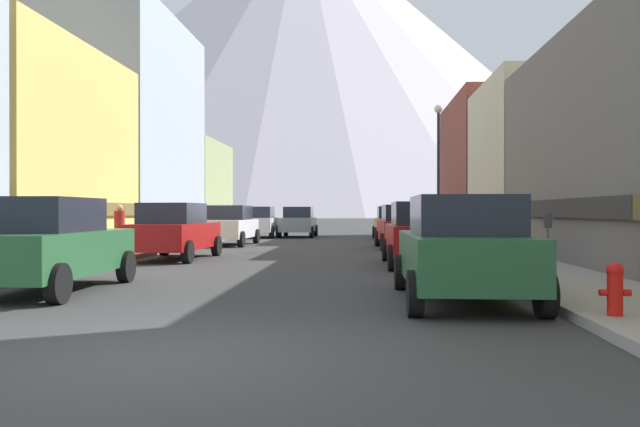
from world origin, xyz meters
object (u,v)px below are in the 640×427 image
object	(u,v)px
car_left_3	(259,222)
car_right_2	(403,227)
streetlamp_right	(438,153)
car_left_1	(174,231)
car_driving_0	(298,222)
fire_hydrant_near	(615,287)
car_right_3	(393,223)
parking_meter_near	(548,237)
car_left_2	(229,225)
car_right_1	(422,234)
pedestrian_0	(119,229)
car_right_0	(462,249)
car_left_0	(47,244)

from	to	relation	value
car_left_3	car_right_2	size ratio (longest dim) A/B	0.99
streetlamp_right	car_left_1	bearing A→B (deg)	-141.31
car_left_3	streetlamp_right	size ratio (longest dim) A/B	0.76
car_driving_0	fire_hydrant_near	size ratio (longest dim) A/B	6.25
car_right_2	car_right_3	xyz separation A→B (m)	(-0.00, 8.51, 0.00)
parking_meter_near	streetlamp_right	distance (m)	14.91
car_left_2	car_right_1	size ratio (longest dim) A/B	1.01
car_left_3	streetlamp_right	world-z (taller)	streetlamp_right
car_right_3	car_driving_0	world-z (taller)	same
car_right_1	car_driving_0	distance (m)	20.64
car_left_1	car_left_2	bearing A→B (deg)	89.97
car_left_2	car_right_2	size ratio (longest dim) A/B	1.00
car_right_1	parking_meter_near	bearing A→B (deg)	-69.58
streetlamp_right	car_right_2	bearing A→B (deg)	-146.34
car_left_2	pedestrian_0	distance (m)	7.22
car_left_1	car_right_0	distance (m)	11.95
pedestrian_0	car_left_3	bearing A→B (deg)	80.87
car_right_0	car_right_3	size ratio (longest dim) A/B	0.99
car_right_0	car_left_2	bearing A→B (deg)	113.14
fire_hydrant_near	streetlamp_right	world-z (taller)	streetlamp_right
car_left_3	parking_meter_near	size ratio (longest dim) A/B	3.33
car_right_2	car_left_2	bearing A→B (deg)	163.43
car_driving_0	pedestrian_0	xyz separation A→B (m)	(-4.65, -16.12, -0.01)
car_left_0	car_left_2	bearing A→B (deg)	90.00
car_left_1	parking_meter_near	size ratio (longest dim) A/B	3.35
car_left_0	streetlamp_right	xyz separation A→B (m)	(9.15, 15.66, 3.09)
fire_hydrant_near	car_right_2	bearing A→B (deg)	95.31
car_left_0	car_right_3	bearing A→B (deg)	71.82
car_left_0	car_right_0	world-z (taller)	same
car_left_2	fire_hydrant_near	bearing A→B (deg)	-65.18
car_right_2	fire_hydrant_near	xyz separation A→B (m)	(1.65, -17.73, -0.37)
parking_meter_near	car_left_3	bearing A→B (deg)	111.46
car_left_1	car_left_3	xyz separation A→B (m)	(0.00, 17.02, 0.00)
car_right_1	car_left_0	bearing A→B (deg)	-140.35
car_left_2	car_right_0	world-z (taller)	same
car_right_1	pedestrian_0	bearing A→B (deg)	159.28
car_left_2	car_right_0	bearing A→B (deg)	-66.86
streetlamp_right	parking_meter_near	bearing A→B (deg)	-88.43
car_right_3	car_right_1	bearing A→B (deg)	-90.00
car_left_2	car_driving_0	world-z (taller)	same
car_right_3	fire_hydrant_near	distance (m)	26.30
car_left_1	parking_meter_near	bearing A→B (deg)	-37.28
car_right_1	car_driving_0	xyz separation A→B (m)	(-5.40, 19.92, 0.00)
car_left_0	car_driving_0	distance (m)	26.31
fire_hydrant_near	car_driving_0	bearing A→B (deg)	103.52
car_left_2	car_right_1	world-z (taller)	same
car_left_2	car_left_3	distance (m)	8.46
fire_hydrant_near	pedestrian_0	world-z (taller)	pedestrian_0
pedestrian_0	streetlamp_right	distance (m)	13.23
car_left_3	car_right_1	bearing A→B (deg)	-68.26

